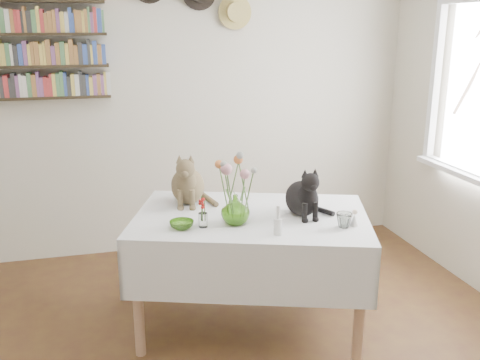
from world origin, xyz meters
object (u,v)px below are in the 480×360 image
object	(u,v)px
tabby_cat	(187,176)
flower_vase	(235,209)
black_cat	(302,189)
bookshelf_unit	(40,39)
dining_table	(251,243)

from	to	relation	value
tabby_cat	flower_vase	distance (m)	0.53
black_cat	bookshelf_unit	xyz separation A→B (m)	(-1.61, 1.46, 0.89)
dining_table	tabby_cat	world-z (taller)	tabby_cat
black_cat	dining_table	bearing A→B (deg)	165.00
tabby_cat	flower_vase	bearing A→B (deg)	-52.12
dining_table	black_cat	bearing A→B (deg)	-12.80
black_cat	bookshelf_unit	size ratio (longest dim) A/B	0.33
flower_vase	bookshelf_unit	world-z (taller)	bookshelf_unit
dining_table	bookshelf_unit	bearing A→B (deg)	133.02
bookshelf_unit	dining_table	bearing A→B (deg)	-46.98
tabby_cat	black_cat	distance (m)	0.78
flower_vase	bookshelf_unit	xyz separation A→B (m)	(-1.16, 1.52, 0.97)
dining_table	bookshelf_unit	world-z (taller)	bookshelf_unit
dining_table	tabby_cat	distance (m)	0.62
dining_table	flower_vase	world-z (taller)	flower_vase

